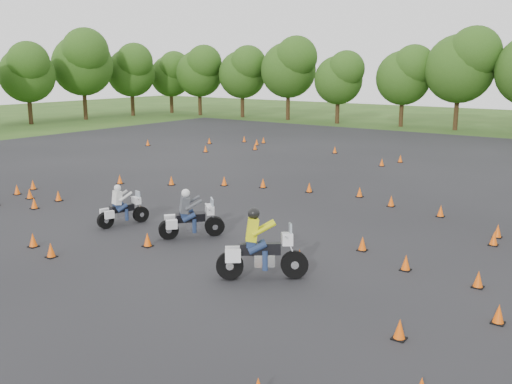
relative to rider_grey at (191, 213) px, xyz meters
The scene contains 7 objects.
ground 1.57m from the rider_grey, 57.41° to the right, with size 140.00×140.00×0.00m, color #2D5119.
asphalt_pad 5.04m from the rider_grey, 81.97° to the left, with size 62.00×62.00×0.00m, color black.
treeline 33.91m from the rider_grey, 85.46° to the left, with size 87.06×32.23×10.79m.
traffic_cones 4.63m from the rider_grey, 84.13° to the left, with size 35.94×33.11×0.45m.
rider_grey is the anchor object (origin of this frame).
rider_yellow 4.70m from the rider_grey, 23.22° to the right, with size 2.61×0.80×2.02m, color #C7CC12, non-canonical shape.
rider_white 3.16m from the rider_grey, behind, with size 2.06×0.63×1.59m, color silver, non-canonical shape.
Camera 1 is at (12.32, -13.24, 5.93)m, focal length 40.00 mm.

